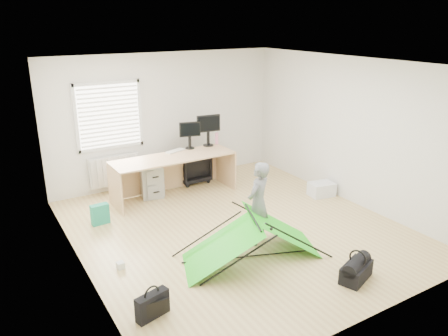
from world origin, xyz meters
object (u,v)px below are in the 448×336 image
laptop_bag (152,305)px  office_chair (192,168)px  filing_cabinet (150,180)px  monitor_left (190,139)px  storage_crate (321,189)px  person (258,203)px  duffel_bag (356,272)px  desk (174,177)px  monitor_right (208,135)px  kite (252,237)px  thermos (217,138)px

laptop_bag → office_chair: bearing=42.5°
filing_cabinet → monitor_left: bearing=12.5°
storage_crate → filing_cabinet: bearing=148.5°
person → duffel_bag: size_ratio=2.50×
monitor_left → person: 2.74m
filing_cabinet → desk: bearing=-27.5°
monitor_right → monitor_left: bearing=-173.6°
kite → duffel_bag: kite is taller
laptop_bag → duffel_bag: laptop_bag is taller
storage_crate → monitor_left: bearing=137.5°
monitor_right → duffel_bag: monitor_right is taller
kite → laptop_bag: bearing=-143.1°
office_chair → desk: bearing=39.4°
filing_cabinet → office_chair: (1.05, 0.27, -0.01)m
office_chair → laptop_bag: (-2.46, -3.79, -0.15)m
desk → laptop_bag: (-1.79, -3.23, -0.25)m
filing_cabinet → storage_crate: (2.88, -1.77, -0.18)m
office_chair → monitor_left: bearing=57.0°
filing_cabinet → thermos: bearing=11.8°
thermos → storage_crate: (1.33, -1.82, -0.80)m
monitor_right → office_chair: bearing=147.7°
person → kite: (-0.33, -0.34, -0.34)m
storage_crate → kite: bearing=-153.9°
desk → person: bearing=-83.3°
desk → monitor_right: 1.19m
desk → storage_crate: size_ratio=5.02×
desk → duffel_bag: size_ratio=4.54×
office_chair → person: 2.97m
monitor_left → monitor_right: 0.43m
desk → office_chair: size_ratio=3.59×
monitor_left → desk: bearing=-132.7°
laptop_bag → filing_cabinet: bearing=53.7°
thermos → kite: bearing=-111.1°
laptop_bag → kite: bearing=1.8°
monitor_left → person: size_ratio=0.32×
filing_cabinet → kite: size_ratio=0.31×
desk → laptop_bag: size_ratio=5.72×
monitor_right → duffel_bag: bearing=-83.9°
thermos → kite: size_ratio=0.12×
filing_cabinet → monitor_left: size_ratio=1.49×
filing_cabinet → laptop_bag: 3.80m
monitor_right → kite: 3.27m
filing_cabinet → monitor_right: bearing=11.3°
thermos → office_chair: 0.83m
filing_cabinet → duffel_bag: 4.38m
monitor_left → kite: monitor_left is taller
person → duffel_bag: 1.72m
kite → laptop_bag: size_ratio=4.97×
filing_cabinet → kite: (0.37, -3.00, 0.01)m
filing_cabinet → person: person is taller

